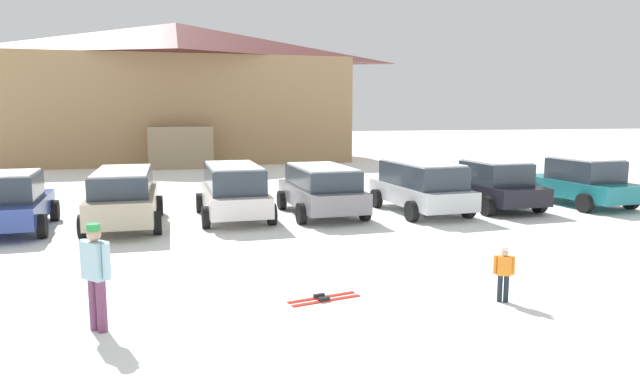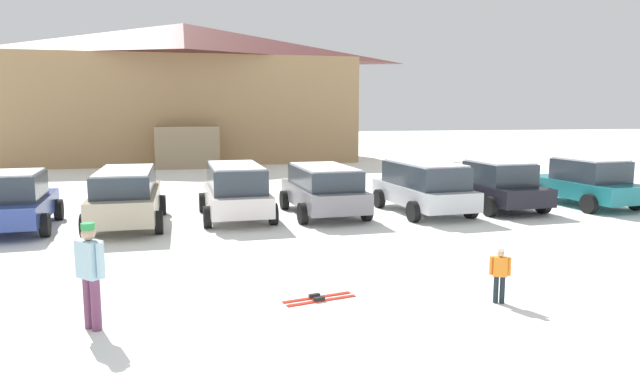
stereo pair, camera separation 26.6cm
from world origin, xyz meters
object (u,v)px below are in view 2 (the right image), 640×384
at_px(parked_white_suv, 236,189).
at_px(parked_black_sedan, 497,185).
at_px(parked_beige_suv, 126,195).
at_px(skier_child_in_orange_jacket, 500,272).
at_px(skier_adult_in_blue_parka, 90,270).
at_px(parked_teal_hatchback, 586,182).
at_px(pair_of_skis, 319,298).
at_px(ski_lodge, 185,92).
at_px(parked_silver_wagon, 423,186).
at_px(parked_grey_wagon, 323,188).
at_px(parked_blue_hatchback, 13,201).

relative_size(parked_white_suv, parked_black_sedan, 1.05).
height_order(parked_beige_suv, skier_child_in_orange_jacket, parked_beige_suv).
relative_size(parked_beige_suv, skier_adult_in_blue_parka, 2.87).
height_order(parked_black_sedan, skier_child_in_orange_jacket, parked_black_sedan).
bearing_deg(parked_teal_hatchback, parked_beige_suv, -179.25).
distance_m(parked_black_sedan, pair_of_skis, 11.18).
distance_m(ski_lodge, parked_silver_wagon, 23.79).
relative_size(parked_silver_wagon, parked_teal_hatchback, 1.01).
distance_m(parked_beige_suv, parked_teal_hatchback, 15.34).
bearing_deg(parked_teal_hatchback, parked_grey_wagon, 178.57).
relative_size(parked_silver_wagon, skier_adult_in_blue_parka, 2.65).
bearing_deg(parked_beige_suv, parked_blue_hatchback, -178.28).
relative_size(skier_child_in_orange_jacket, skier_adult_in_blue_parka, 0.59).
bearing_deg(parked_blue_hatchback, ski_lodge, 79.03).
bearing_deg(parked_blue_hatchback, parked_white_suv, 4.92).
height_order(parked_beige_suv, parked_black_sedan, parked_black_sedan).
distance_m(ski_lodge, parked_beige_suv, 22.55).
distance_m(ski_lodge, parked_teal_hatchback, 26.37).
bearing_deg(skier_adult_in_blue_parka, parked_black_sedan, 36.62).
xyz_separation_m(ski_lodge, parked_teal_hatchback, (14.03, -22.02, -3.69)).
bearing_deg(parked_silver_wagon, skier_adult_in_blue_parka, -136.47).
bearing_deg(parked_beige_suv, parked_grey_wagon, 4.17).
bearing_deg(parked_silver_wagon, skier_child_in_orange_jacket, -103.52).
bearing_deg(parked_blue_hatchback, parked_beige_suv, 1.72).
relative_size(ski_lodge, parked_teal_hatchback, 5.04).
distance_m(skier_adult_in_blue_parka, pair_of_skis, 3.85).
relative_size(ski_lodge, parked_beige_suv, 4.63).
bearing_deg(ski_lodge, parked_white_suv, -85.09).
distance_m(parked_teal_hatchback, skier_adult_in_blue_parka, 17.13).
height_order(parked_blue_hatchback, skier_child_in_orange_jacket, parked_blue_hatchback).
bearing_deg(skier_child_in_orange_jacket, skier_adult_in_blue_parka, 178.29).
bearing_deg(parked_white_suv, ski_lodge, 94.91).
distance_m(parked_white_suv, skier_child_in_orange_jacket, 9.77).
distance_m(parked_beige_suv, skier_adult_in_blue_parka, 8.27).
xyz_separation_m(ski_lodge, parked_silver_wagon, (7.92, -22.13, -3.63)).
height_order(parked_white_suv, parked_teal_hatchback, parked_teal_hatchback).
bearing_deg(ski_lodge, parked_black_sedan, -64.08).
bearing_deg(ski_lodge, parked_teal_hatchback, -57.50).
bearing_deg(parked_white_suv, parked_blue_hatchback, -175.08).
bearing_deg(parked_blue_hatchback, skier_adult_in_blue_parka, -67.06).
height_order(parked_white_suv, pair_of_skis, parked_white_suv).
height_order(parked_grey_wagon, parked_black_sedan, parked_black_sedan).
height_order(ski_lodge, parked_white_suv, ski_lodge).
distance_m(parked_blue_hatchback, parked_grey_wagon, 9.00).
bearing_deg(parked_grey_wagon, parked_white_suv, 179.84).
height_order(ski_lodge, skier_adult_in_blue_parka, ski_lodge).
bearing_deg(ski_lodge, parked_grey_wagon, -77.92).
relative_size(parked_grey_wagon, skier_child_in_orange_jacket, 4.44).
distance_m(parked_blue_hatchback, parked_silver_wagon, 12.25).
relative_size(parked_blue_hatchback, parked_teal_hatchback, 0.95).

